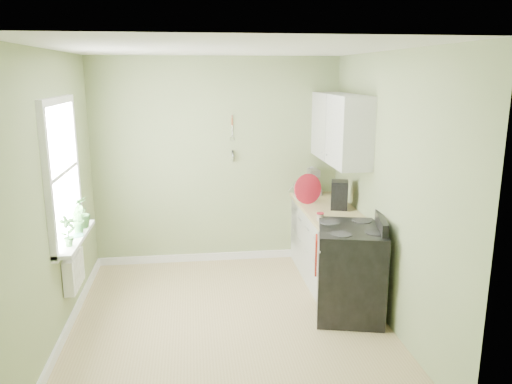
{
  "coord_description": "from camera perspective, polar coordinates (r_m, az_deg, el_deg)",
  "views": [
    {
      "loc": [
        -0.32,
        -4.64,
        2.49
      ],
      "look_at": [
        0.35,
        0.55,
        1.24
      ],
      "focal_mm": 35.0,
      "sensor_mm": 36.0,
      "label": 1
    }
  ],
  "objects": [
    {
      "name": "upper_cabinets",
      "position": [
        6.03,
        9.57,
        7.2
      ],
      "size": [
        0.35,
        1.4,
        0.8
      ],
      "primitive_type": "cube",
      "color": "silver",
      "rests_on": "wall_right"
    },
    {
      "name": "radiator",
      "position": [
        5.4,
        -20.11,
        -8.45
      ],
      "size": [
        0.12,
        0.5,
        0.35
      ],
      "primitive_type": "cube",
      "color": "white",
      "rests_on": "wall_left"
    },
    {
      "name": "plant_a",
      "position": [
        4.99,
        -20.74,
        -4.2
      ],
      "size": [
        0.19,
        0.19,
        0.3
      ],
      "primitive_type": "imported",
      "rotation": [
        0.0,
        0.0,
        0.8
      ],
      "color": "#36662F",
      "rests_on": "window_sill"
    },
    {
      "name": "window",
      "position": [
        5.18,
        -21.34,
        2.09
      ],
      "size": [
        0.06,
        1.14,
        1.44
      ],
      "color": "white",
      "rests_on": "wall_left"
    },
    {
      "name": "plant_c",
      "position": [
        5.54,
        -19.39,
        -2.19
      ],
      "size": [
        0.25,
        0.25,
        0.33
      ],
      "primitive_type": "imported",
      "rotation": [
        0.0,
        0.0,
        4.28
      ],
      "color": "#36662F",
      "rests_on": "window_sill"
    },
    {
      "name": "ceiling",
      "position": [
        4.66,
        -3.54,
        16.16
      ],
      "size": [
        3.2,
        3.6,
        0.02
      ],
      "primitive_type": "cube",
      "color": "white",
      "rests_on": "wall_back"
    },
    {
      "name": "countertop",
      "position": [
        6.08,
        8.27,
        -1.93
      ],
      "size": [
        0.64,
        1.6,
        0.04
      ],
      "primitive_type": "cube",
      "color": "tan",
      "rests_on": "base_cabinets"
    },
    {
      "name": "wall_right",
      "position": [
        5.15,
        14.85,
        0.24
      ],
      "size": [
        0.02,
        3.6,
        2.7
      ],
      "primitive_type": "cube",
      "color": "gray",
      "rests_on": "floor"
    },
    {
      "name": "window_sill",
      "position": [
        5.33,
        -19.96,
        -4.95
      ],
      "size": [
        0.18,
        1.14,
        0.04
      ],
      "primitive_type": "cube",
      "color": "white",
      "rests_on": "wall_left"
    },
    {
      "name": "wall_left",
      "position": [
        4.95,
        -22.25,
        -0.87
      ],
      "size": [
        0.02,
        3.6,
        2.7
      ],
      "primitive_type": "cube",
      "color": "gray",
      "rests_on": "floor"
    },
    {
      "name": "stand_mixer",
      "position": [
        6.73,
        6.48,
        1.18
      ],
      "size": [
        0.2,
        0.32,
        0.38
      ],
      "color": "#B2B2B7",
      "rests_on": "countertop"
    },
    {
      "name": "kettle",
      "position": [
        6.67,
        4.67,
        0.49
      ],
      "size": [
        0.17,
        0.1,
        0.17
      ],
      "color": "silver",
      "rests_on": "countertop"
    },
    {
      "name": "wall_utensils",
      "position": [
        6.51,
        -2.72,
        5.27
      ],
      "size": [
        0.02,
        0.14,
        0.58
      ],
      "color": "tan",
      "rests_on": "wall_back"
    },
    {
      "name": "floor",
      "position": [
        5.28,
        -3.1,
        -14.81
      ],
      "size": [
        3.2,
        3.6,
        0.02
      ],
      "primitive_type": "cube",
      "color": "tan",
      "rests_on": "ground"
    },
    {
      "name": "wall_back",
      "position": [
        6.56,
        -4.46,
        3.41
      ],
      "size": [
        3.2,
        0.02,
        2.7
      ],
      "primitive_type": "cube",
      "color": "gray",
      "rests_on": "floor"
    },
    {
      "name": "stove",
      "position": [
        5.35,
        10.74,
        -8.82
      ],
      "size": [
        0.85,
        0.92,
        1.08
      ],
      "color": "black",
      "rests_on": "floor"
    },
    {
      "name": "jar",
      "position": [
        5.51,
        7.35,
        -2.81
      ],
      "size": [
        0.08,
        0.08,
        0.09
      ],
      "color": "#BEAB95",
      "rests_on": "countertop"
    },
    {
      "name": "coffee_maker",
      "position": [
        5.99,
        9.47,
        -0.41
      ],
      "size": [
        0.24,
        0.26,
        0.34
      ],
      "color": "black",
      "rests_on": "countertop"
    },
    {
      "name": "plant_b",
      "position": [
        5.39,
        -19.72,
        -2.94
      ],
      "size": [
        0.18,
        0.2,
        0.28
      ],
      "primitive_type": "imported",
      "rotation": [
        0.0,
        0.0,
        2.08
      ],
      "color": "#36662F",
      "rests_on": "window_sill"
    },
    {
      "name": "base_cabinets",
      "position": [
        6.22,
        8.22,
        -5.98
      ],
      "size": [
        0.6,
        1.6,
        0.87
      ],
      "primitive_type": "cube",
      "color": "silver",
      "rests_on": "floor"
    },
    {
      "name": "red_tray",
      "position": [
        6.17,
        5.95,
        0.35
      ],
      "size": [
        0.38,
        0.18,
        0.38
      ],
      "primitive_type": "cylinder",
      "rotation": [
        1.45,
        0.0,
        0.32
      ],
      "color": "#A81828",
      "rests_on": "countertop"
    }
  ]
}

